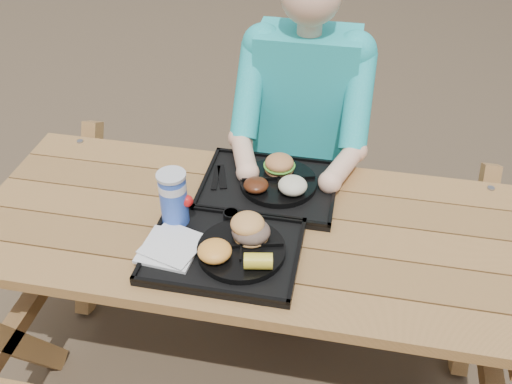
# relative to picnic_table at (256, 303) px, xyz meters

# --- Properties ---
(ground) EXTENTS (60.00, 60.00, 0.00)m
(ground) POSITION_rel_picnic_table_xyz_m (0.00, 0.00, -0.38)
(ground) COLOR #999999
(ground) RESTS_ON ground
(picnic_table) EXTENTS (1.80, 1.49, 0.75)m
(picnic_table) POSITION_rel_picnic_table_xyz_m (0.00, 0.00, 0.00)
(picnic_table) COLOR #999999
(picnic_table) RESTS_ON ground
(tray_near) EXTENTS (0.45, 0.35, 0.02)m
(tray_near) POSITION_rel_picnic_table_xyz_m (-0.07, -0.15, 0.39)
(tray_near) COLOR black
(tray_near) RESTS_ON picnic_table
(tray_far) EXTENTS (0.45, 0.35, 0.02)m
(tray_far) POSITION_rel_picnic_table_xyz_m (0.01, 0.18, 0.39)
(tray_far) COLOR black
(tray_far) RESTS_ON picnic_table
(plate_near) EXTENTS (0.26, 0.26, 0.02)m
(plate_near) POSITION_rel_picnic_table_xyz_m (-0.01, -0.15, 0.41)
(plate_near) COLOR black
(plate_near) RESTS_ON tray_near
(plate_far) EXTENTS (0.26, 0.26, 0.02)m
(plate_far) POSITION_rel_picnic_table_xyz_m (0.04, 0.19, 0.41)
(plate_far) COLOR black
(plate_far) RESTS_ON tray_far
(napkin_stack) EXTENTS (0.17, 0.17, 0.02)m
(napkin_stack) POSITION_rel_picnic_table_xyz_m (-0.22, -0.18, 0.40)
(napkin_stack) COLOR silver
(napkin_stack) RESTS_ON tray_near
(soda_cup) EXTENTS (0.08, 0.08, 0.17)m
(soda_cup) POSITION_rel_picnic_table_xyz_m (-0.24, -0.05, 0.48)
(soda_cup) COLOR #1842BA
(soda_cup) RESTS_ON tray_near
(condiment_bbq) EXTENTS (0.05, 0.05, 0.03)m
(condiment_bbq) POSITION_rel_picnic_table_xyz_m (-0.08, -0.01, 0.41)
(condiment_bbq) COLOR black
(condiment_bbq) RESTS_ON tray_near
(condiment_mustard) EXTENTS (0.05, 0.05, 0.03)m
(condiment_mustard) POSITION_rel_picnic_table_xyz_m (-0.01, -0.03, 0.41)
(condiment_mustard) COLOR gold
(condiment_mustard) RESTS_ON tray_near
(sandwich) EXTENTS (0.11, 0.11, 0.11)m
(sandwich) POSITION_rel_picnic_table_xyz_m (0.01, -0.10, 0.47)
(sandwich) COLOR #DE974E
(sandwich) RESTS_ON plate_near
(mac_cheese) EXTENTS (0.10, 0.10, 0.05)m
(mac_cheese) POSITION_rel_picnic_table_xyz_m (-0.08, -0.21, 0.44)
(mac_cheese) COLOR #F5A740
(mac_cheese) RESTS_ON plate_near
(corn_cob) EXTENTS (0.09, 0.09, 0.05)m
(corn_cob) POSITION_rel_picnic_table_xyz_m (0.05, -0.22, 0.44)
(corn_cob) COLOR yellow
(corn_cob) RESTS_ON plate_near
(cutlery_far) EXTENTS (0.06, 0.14, 0.01)m
(cutlery_far) POSITION_rel_picnic_table_xyz_m (-0.16, 0.20, 0.40)
(cutlery_far) COLOR black
(cutlery_far) RESTS_ON tray_far
(burger) EXTENTS (0.10, 0.10, 0.09)m
(burger) POSITION_rel_picnic_table_xyz_m (0.03, 0.25, 0.46)
(burger) COLOR #BC7742
(burger) RESTS_ON plate_far
(baked_beans) EXTENTS (0.08, 0.08, 0.04)m
(baked_beans) POSITION_rel_picnic_table_xyz_m (-0.02, 0.13, 0.43)
(baked_beans) COLOR #4B200F
(baked_beans) RESTS_ON plate_far
(potato_salad) EXTENTS (0.10, 0.10, 0.05)m
(potato_salad) POSITION_rel_picnic_table_xyz_m (0.09, 0.14, 0.44)
(potato_salad) COLOR beige
(potato_salad) RESTS_ON plate_far
(diner) EXTENTS (0.48, 0.84, 1.28)m
(diner) POSITION_rel_picnic_table_xyz_m (0.07, 0.63, 0.27)
(diner) COLOR #1B9EBD
(diner) RESTS_ON ground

